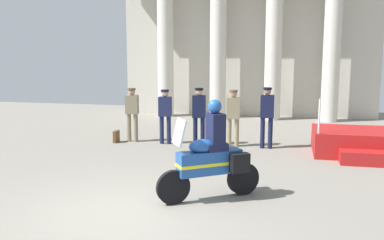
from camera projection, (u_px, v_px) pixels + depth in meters
The scene contains 10 objects.
ground_plane at pixel (128, 212), 7.61m from camera, with size 28.00×28.00×0.00m, color gray.
colonnade_backdrop at pixel (247, 33), 17.98m from camera, with size 10.68×1.51×6.61m.
reviewing_stand at pixel (364, 143), 11.68m from camera, with size 2.61×2.19×1.57m.
officer_in_row_0 at pixel (132, 110), 13.34m from camera, with size 0.40×0.25×1.65m.
officer_in_row_1 at pixel (165, 112), 13.03m from camera, with size 0.40×0.25×1.63m.
officer_in_row_2 at pixel (199, 112), 12.84m from camera, with size 0.40×0.25×1.70m.
officer_in_row_3 at pixel (233, 113), 12.66m from camera, with size 0.40×0.25×1.66m.
officer_in_row_4 at pixel (267, 113), 12.40m from camera, with size 0.40×0.25×1.75m.
motorcycle_with_rider at pixel (213, 158), 8.20m from camera, with size 1.79×1.31×1.90m.
briefcase_on_ground at pixel (116, 136), 13.35m from camera, with size 0.10×0.32×0.36m, color brown.
Camera 1 is at (2.63, -6.85, 2.81)m, focal length 40.85 mm.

